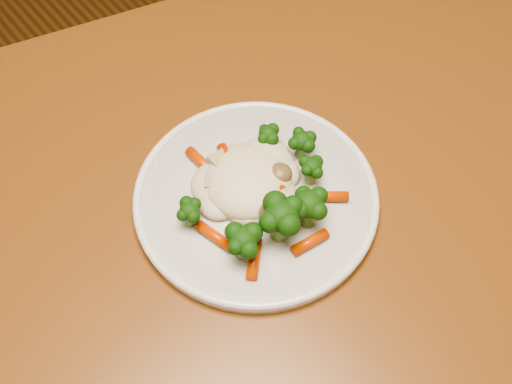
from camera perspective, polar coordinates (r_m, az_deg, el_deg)
dining_table at (r=0.76m, az=1.34°, el=-8.77°), size 1.46×1.15×0.75m
plate at (r=0.71m, az=0.00°, el=-0.61°), size 0.27×0.27×0.01m
meal at (r=0.68m, az=0.55°, el=0.15°), size 0.19×0.19×0.05m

